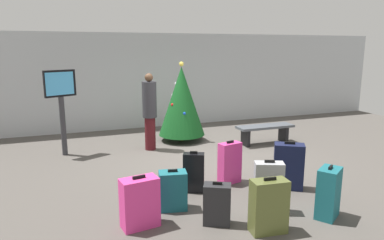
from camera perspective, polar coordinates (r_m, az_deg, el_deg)
The scene contains 15 objects.
ground_plane at distance 7.76m, azimuth 1.61°, elevation -6.35°, with size 16.00×16.00×0.00m, color #514C47.
back_wall at distance 10.85m, azimuth -5.44°, elevation 6.45°, with size 16.00×0.20×2.84m, color #B7BCC1.
holiday_tree at distance 9.05m, azimuth -1.71°, elevation 3.12°, with size 1.20×1.20×2.07m.
flight_info_kiosk at distance 8.28m, azimuth -20.64°, elevation 3.33°, with size 0.67×0.37×1.93m.
waiting_bench at distance 9.05m, azimuth 11.87°, elevation -1.61°, with size 1.49×0.44×0.48m.
traveller_0 at distance 8.30m, azimuth -6.95°, elevation 1.66°, with size 0.43×0.43×1.83m.
suitcase_0 at distance 6.36m, azimuth 6.18°, elevation -6.99°, with size 0.44×0.28×0.79m.
suitcase_1 at distance 5.96m, azimuth 0.28°, elevation -8.59°, with size 0.40×0.31×0.72m.
suitcase_2 at distance 5.38m, azimuth 12.39°, elevation -10.68°, with size 0.47×0.35×0.80m.
suitcase_3 at distance 4.96m, azimuth 4.13°, elevation -13.58°, with size 0.43×0.37×0.62m.
suitcase_4 at distance 4.90m, azimuth -8.54°, elevation -13.24°, with size 0.54×0.34×0.74m.
suitcase_5 at distance 4.82m, azimuth 12.44°, elevation -13.62°, with size 0.50×0.29×0.77m.
suitcase_6 at distance 5.37m, azimuth -3.15°, elevation -11.44°, with size 0.45×0.34×0.63m.
suitcase_7 at distance 6.31m, azimuth 15.50°, elevation -7.29°, with size 0.57×0.50×0.83m.
suitcase_8 at distance 5.45m, azimuth 21.42°, elevation -11.06°, with size 0.47×0.44×0.78m.
Camera 1 is at (-2.74, -6.85, 2.41)m, focal length 32.60 mm.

